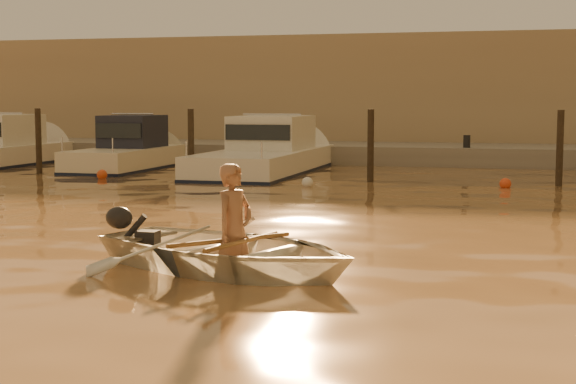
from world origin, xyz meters
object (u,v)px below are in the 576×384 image
(person, at_px, (234,229))
(moored_boat_1, at_px, (126,150))
(waterfront_building, at_px, (430,96))
(dinghy, at_px, (228,250))
(moored_boat_2, at_px, (265,152))

(person, height_order, moored_boat_1, moored_boat_1)
(person, relative_size, waterfront_building, 0.04)
(dinghy, xyz_separation_m, person, (0.09, -0.03, 0.29))
(waterfront_building, bearing_deg, moored_boat_1, -128.14)
(moored_boat_1, height_order, waterfront_building, waterfront_building)
(person, bearing_deg, waterfront_building, 20.70)
(moored_boat_1, bearing_deg, dinghy, -60.08)
(dinghy, bearing_deg, waterfront_building, 20.50)
(dinghy, relative_size, waterfront_building, 0.08)
(moored_boat_2, relative_size, waterfront_building, 0.19)
(moored_boat_1, bearing_deg, person, -59.87)
(dinghy, distance_m, waterfront_building, 26.44)
(person, bearing_deg, dinghy, 90.00)
(person, distance_m, moored_boat_1, 17.80)
(person, relative_size, moored_boat_1, 0.28)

